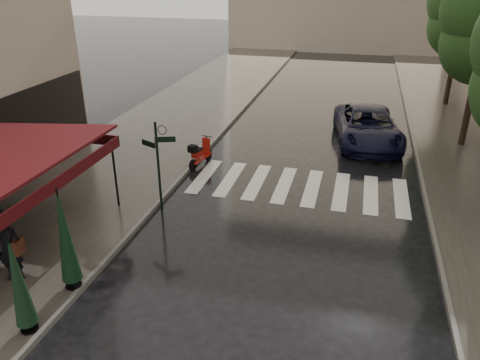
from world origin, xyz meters
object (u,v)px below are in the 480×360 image
at_px(scooter, 200,154).
at_px(parasol_front, 65,236).
at_px(parasol_back, 18,281).
at_px(parked_car, 367,126).
at_px(pedestrian_with_umbrella, 3,222).

distance_m(scooter, parasol_front, 8.53).
bearing_deg(parasol_back, scooter, 87.00).
bearing_deg(parasol_front, parked_car, 61.65).
height_order(scooter, parasol_front, parasol_front).
bearing_deg(parasol_front, parasol_back, -92.75).
relative_size(scooter, parked_car, 0.29).
distance_m(pedestrian_with_umbrella, parasol_front, 1.62).
relative_size(pedestrian_with_umbrella, scooter, 1.55).
bearing_deg(pedestrian_with_umbrella, parasol_front, -6.57).
xyz_separation_m(pedestrian_with_umbrella, parasol_back, (1.53, -1.52, -0.36)).
relative_size(scooter, parasol_back, 0.66).
bearing_deg(pedestrian_with_umbrella, parasol_back, -55.28).
relative_size(scooter, parasol_front, 0.59).
distance_m(parasol_front, parasol_back, 1.64).
height_order(pedestrian_with_umbrella, parked_car, pedestrian_with_umbrella).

